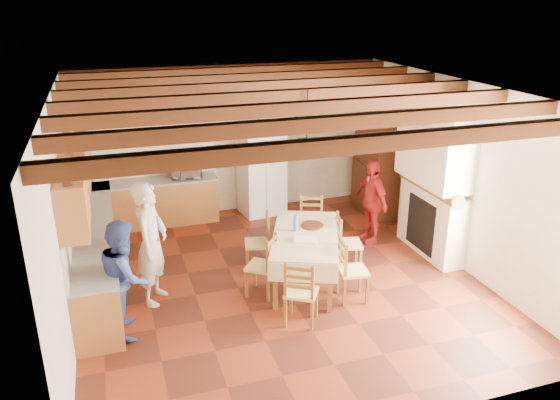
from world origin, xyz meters
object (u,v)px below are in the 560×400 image
(chair_right_near, at_px, (353,270))
(person_man, at_px, (151,243))
(chair_end_near, at_px, (301,291))
(person_woman_blue, at_px, (125,277))
(hutch, at_px, (376,158))
(chair_end_far, at_px, (311,224))
(refrigerator, at_px, (261,173))
(chair_left_near, at_px, (261,265))
(dining_table, at_px, (305,239))
(microwave, at_px, (186,169))
(chair_right_far, at_px, (349,243))
(chair_left_far, at_px, (257,242))
(person_woman_red, at_px, (371,201))

(chair_right_near, bearing_deg, person_man, 82.07)
(chair_end_near, height_order, person_woman_blue, person_woman_blue)
(hutch, distance_m, person_man, 5.14)
(chair_end_near, distance_m, chair_end_far, 2.29)
(refrigerator, bearing_deg, person_man, -138.22)
(chair_left_near, bearing_deg, hutch, 165.35)
(refrigerator, bearing_deg, person_woman_blue, -136.68)
(dining_table, distance_m, person_woman_blue, 2.72)
(chair_left_near, bearing_deg, microwave, -132.71)
(person_woman_blue, bearing_deg, chair_right_near, -90.49)
(hutch, height_order, chair_end_near, hutch)
(chair_left_near, relative_size, chair_end_near, 1.00)
(hutch, xyz_separation_m, chair_end_near, (-2.82, -3.37, -0.67))
(chair_right_far, relative_size, microwave, 1.65)
(chair_end_near, bearing_deg, hutch, -98.17)
(chair_left_far, bearing_deg, person_woman_red, 113.55)
(dining_table, height_order, chair_right_far, chair_right_far)
(chair_left_near, xyz_separation_m, chair_end_near, (0.30, -0.90, 0.00))
(chair_right_near, relative_size, person_man, 0.52)
(chair_left_near, relative_size, chair_right_far, 1.00)
(dining_table, height_order, chair_right_near, chair_right_near)
(person_woman_red, bearing_deg, chair_left_far, -86.12)
(hutch, xyz_separation_m, microwave, (-3.71, 0.74, -0.09))
(chair_left_far, bearing_deg, chair_right_far, 83.94)
(dining_table, distance_m, person_woman_red, 1.98)
(microwave, bearing_deg, chair_end_near, -75.92)
(refrigerator, bearing_deg, chair_right_near, -92.79)
(hutch, relative_size, person_woman_red, 1.51)
(chair_right_near, distance_m, person_woman_blue, 3.19)
(person_woman_blue, bearing_deg, person_man, -28.45)
(person_man, xyz_separation_m, microwave, (0.95, 2.90, 0.15))
(hutch, bearing_deg, microwave, 172.39)
(person_woman_blue, distance_m, microwave, 3.82)
(refrigerator, height_order, chair_end_near, refrigerator)
(chair_left_near, bearing_deg, dining_table, 137.66)
(person_man, xyz_separation_m, person_woman_red, (3.93, 0.91, -0.15))
(chair_end_far, bearing_deg, chair_right_near, -71.82)
(refrigerator, xyz_separation_m, chair_right_far, (0.63, -2.86, -0.35))
(chair_end_far, bearing_deg, hutch, 53.30)
(chair_left_near, xyz_separation_m, chair_right_near, (1.23, -0.56, 0.00))
(chair_end_near, xyz_separation_m, person_man, (-1.83, 1.21, 0.43))
(refrigerator, relative_size, person_woman_blue, 1.06)
(person_man, bearing_deg, dining_table, -69.70)
(person_man, height_order, person_woman_red, person_man)
(dining_table, relative_size, chair_end_near, 2.18)
(chair_left_far, distance_m, chair_end_far, 1.17)
(refrigerator, relative_size, chair_right_near, 1.74)
(chair_left_far, xyz_separation_m, person_man, (-1.69, -0.47, 0.43))
(chair_right_near, relative_size, microwave, 1.65)
(hutch, relative_size, dining_table, 1.10)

